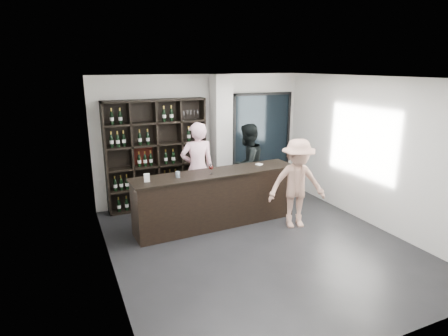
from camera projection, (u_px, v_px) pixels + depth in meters
name	position (u px, v px, depth m)	size (l,w,h in m)	color
floor	(259.00, 244.00, 6.69)	(5.00, 5.50, 0.01)	black
wine_shelf	(157.00, 155.00, 8.18)	(2.20, 0.35, 2.40)	black
structural_column	(221.00, 139.00, 8.62)	(0.40, 0.40, 2.90)	silver
glass_panel	(262.00, 136.00, 9.30)	(1.60, 0.08, 2.10)	black
tasting_counter	(217.00, 199.00, 7.37)	(3.34, 0.69, 1.10)	black
taster_pink	(197.00, 169.00, 7.87)	(0.72, 0.47, 1.97)	#FFC3D1
taster_black	(247.00, 165.00, 8.41)	(0.90, 0.70, 1.85)	black
customer	(297.00, 184.00, 7.22)	(1.14, 0.65, 1.76)	tan
wine_glass	(211.00, 168.00, 7.07)	(0.09, 0.09, 0.22)	white
spit_cup	(178.00, 175.00, 6.86)	(0.08, 0.08, 0.11)	silver
napkin_stack	(259.00, 164.00, 7.74)	(0.11, 0.11, 0.02)	white
card_stand	(147.00, 178.00, 6.60)	(0.10, 0.05, 0.15)	white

